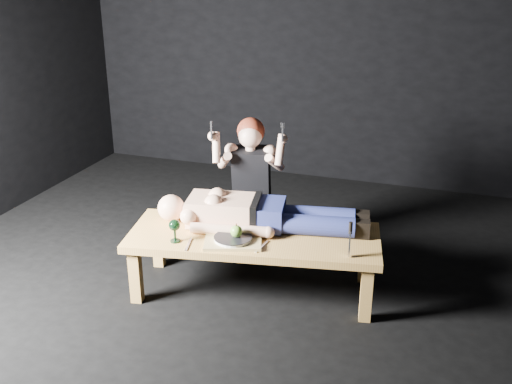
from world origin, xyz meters
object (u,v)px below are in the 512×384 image
Objects in this scene: table at (254,263)px; goblet at (175,231)px; kneeling_woman at (253,183)px; lying_man at (264,210)px; carving_knife at (350,240)px; serving_tray at (233,241)px.

goblet reaches higher than table.
goblet is (-0.25, -0.88, -0.06)m from kneeling_woman.
lying_man is at bearing 69.86° from table.
lying_man is 1.42× the size of kneeling_woman.
lying_man reaches higher than goblet.
serving_tray is at bearing 173.29° from carving_knife.
carving_knife is at bearing -32.01° from lying_man.
table is at bearing 61.82° from serving_tray.
kneeling_woman reaches higher than carving_knife.
kneeling_woman is at bearing 107.65° from lying_man.
lying_man is at bearing 147.99° from carving_knife.
goblet is (-0.50, -0.42, -0.04)m from lying_man.
table is at bearing 159.85° from carving_knife.
kneeling_woman is (-0.24, 0.46, 0.01)m from lying_man.
lying_man reaches higher than carving_knife.
kneeling_woman is 0.79m from serving_tray.
lying_man is 0.65m from goblet.
kneeling_woman is 0.92m from goblet.
serving_tray is at bearing -92.16° from kneeling_woman.
goblet is at bearing -159.58° from table.
lying_man is at bearing 69.78° from serving_tray.
carving_knife is at bearing 7.81° from goblet.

